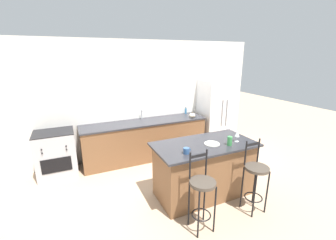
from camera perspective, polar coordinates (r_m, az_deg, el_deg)
The scene contains 15 objects.
ground_plane at distance 5.17m, azimuth -4.22°, elevation -11.09°, with size 18.00×18.00×0.00m, color tan.
wall_back at distance 5.37m, azimuth -7.18°, elevation 5.18°, with size 6.00×0.07×2.70m.
back_counter at distance 5.31m, azimuth -5.77°, elevation -4.95°, with size 2.88×0.70×0.91m.
sink_faucet at distance 5.32m, azimuth -6.66°, elevation 1.71°, with size 0.02×0.13×0.22m.
kitchen_island at distance 4.00m, azimuth 9.02°, elevation -12.20°, with size 1.72×0.88×0.95m.
refrigerator at distance 6.03m, azimuth 12.05°, elevation 1.66°, with size 0.83×0.70×1.77m.
oven_range at distance 5.10m, azimuth -26.52°, elevation -7.60°, with size 0.74×0.64×0.92m.
bar_stool_near at distance 3.21m, azimuth 8.63°, elevation -17.26°, with size 0.36×0.36×1.14m.
bar_stool_far at distance 3.76m, azimuth 21.36°, elevation -12.90°, with size 0.36×0.36×1.14m.
dinner_plate at distance 3.79m, azimuth 11.11°, elevation -5.90°, with size 0.26×0.26×0.02m.
wine_glass at distance 3.96m, azimuth 17.16°, elevation -3.40°, with size 0.08×0.08×0.19m.
coffee_mug at distance 3.38m, azimuth 4.71°, elevation -7.77°, with size 0.12×0.09×0.09m.
tumbler_cup at distance 3.79m, azimuth 15.39°, elevation -5.15°, with size 0.08×0.08×0.15m.
pumpkin_decoration at distance 5.44m, azimuth 6.18°, elevation 1.18°, with size 0.15×0.15×0.14m.
soap_bottle at distance 5.80m, azimuth 4.52°, elevation 2.33°, with size 0.05×0.05×0.17m.
Camera 1 is at (-1.55, -4.32, 2.37)m, focal length 24.00 mm.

